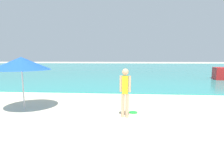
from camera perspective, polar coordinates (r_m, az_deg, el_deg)
water at (r=39.43m, az=3.44°, el=5.46°), size 160.00×60.00×0.06m
person_standing at (r=5.64m, az=4.22°, el=-1.92°), size 0.36×0.21×1.57m
frisbee at (r=6.34m, az=6.77°, el=-9.01°), size 0.29×0.29×0.03m
beach_umbrella at (r=7.24m, az=-27.05°, el=5.90°), size 2.05×2.05×1.94m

